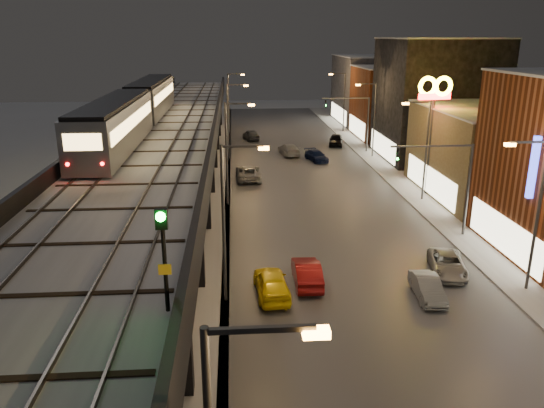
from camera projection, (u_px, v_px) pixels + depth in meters
name	position (u px, v px, depth m)	size (l,w,h in m)	color
road_surface	(312.00, 190.00, 51.57)	(17.00, 120.00, 0.06)	#46474D
sidewalk_right	(413.00, 187.00, 52.25)	(4.00, 120.00, 0.14)	#9FA1A8
under_viaduct_pavement	(173.00, 193.00, 50.63)	(11.00, 120.00, 0.06)	#9FA1A8
elevated_viaduct	(165.00, 141.00, 45.94)	(9.00, 100.00, 6.30)	black
viaduct_trackbed	(165.00, 132.00, 45.82)	(8.40, 100.00, 0.32)	#B2B7C1
viaduct_parapet_streetside	(215.00, 126.00, 46.01)	(0.30, 100.00, 1.10)	black
viaduct_parapet_far	(113.00, 127.00, 45.41)	(0.30, 100.00, 1.10)	black
building_c	(496.00, 153.00, 48.63)	(12.20, 15.20, 8.16)	brown
building_d	(435.00, 100.00, 62.92)	(12.20, 13.20, 14.16)	black
building_e	(399.00, 103.00, 76.83)	(12.20, 12.20, 10.16)	brown
building_f	(374.00, 90.00, 89.98)	(12.20, 16.20, 11.16)	#444448
streetlight_left_1	(228.00, 213.00, 28.54)	(2.57, 0.28, 9.00)	#38383A
streetlight_right_1	(534.00, 206.00, 29.73)	(2.56, 0.28, 9.00)	#38383A
streetlight_left_2	(230.00, 147.00, 45.64)	(2.57, 0.28, 9.00)	#38383A
streetlight_right_2	(424.00, 144.00, 46.83)	(2.56, 0.28, 9.00)	#38383A
streetlight_left_3	(230.00, 116.00, 62.74)	(2.57, 0.28, 9.00)	#38383A
streetlight_right_3	(372.00, 115.00, 63.93)	(2.56, 0.28, 9.00)	#38383A
streetlight_left_4	(230.00, 99.00, 79.84)	(2.57, 0.28, 9.00)	#38383A
streetlight_right_4	(343.00, 98.00, 81.03)	(2.56, 0.28, 9.00)	#38383A
traffic_light_rig_a	(454.00, 178.00, 38.44)	(6.10, 0.34, 7.00)	#38383A
traffic_light_rig_b	(359.00, 117.00, 66.94)	(6.10, 0.34, 7.00)	#38383A
subway_train	(136.00, 108.00, 46.38)	(2.87, 35.18, 3.43)	gray
rail_signal	(163.00, 240.00, 14.91)	(0.37, 0.44, 3.21)	black
car_taxi	(272.00, 284.00, 30.41)	(1.82, 4.52, 1.54)	yellow
car_near_white	(307.00, 273.00, 31.89)	(1.54, 4.41, 1.45)	maroon
car_mid_silver	(248.00, 173.00, 54.96)	(2.45, 5.31, 1.48)	gray
car_mid_dark	(289.00, 150.00, 66.30)	(2.00, 4.93, 1.43)	gray
car_far_white	(251.00, 135.00, 75.92)	(1.73, 4.29, 1.46)	#3C3F44
car_onc_silver	(427.00, 289.00, 30.19)	(1.32, 3.78, 1.24)	slate
car_onc_dark	(447.00, 265.00, 33.30)	(2.07, 4.50, 1.25)	gray
car_onc_white	(316.00, 156.00, 63.10)	(1.74, 4.27, 1.24)	#091233
car_onc_red	(336.00, 140.00, 72.02)	(1.79, 4.46, 1.52)	black
sign_mcdonalds	(434.00, 98.00, 47.47)	(3.26, 0.66, 10.95)	#38383A
sign_carwash	(543.00, 178.00, 31.94)	(1.68, 0.35, 8.73)	#38383A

